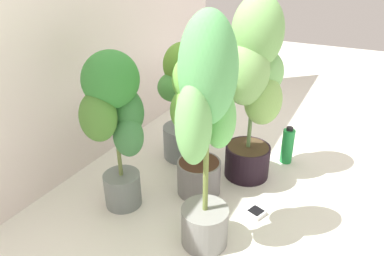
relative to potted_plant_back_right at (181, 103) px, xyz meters
name	(u,v)px	position (x,y,z in m)	size (l,w,h in m)	color
ground_plane	(217,196)	(-0.28, -0.38, -0.38)	(8.00, 8.00, 0.00)	silver
potted_plant_back_right	(181,103)	(0.00, 0.00, 0.00)	(0.32, 0.26, 0.74)	slate
potted_plant_front_right	(255,81)	(-0.01, -0.45, 0.21)	(0.44, 0.37, 1.03)	black
potted_plant_front_left	(206,125)	(-0.62, -0.46, 0.22)	(0.35, 0.30, 1.03)	gray
potted_plant_back_left	(116,118)	(-0.57, 0.03, 0.13)	(0.37, 0.33, 0.82)	slate
potted_plant_center	(199,115)	(-0.29, -0.27, 0.09)	(0.37, 0.37, 0.79)	slate
hygrometer_box	(256,213)	(-0.33, -0.61, -0.37)	(0.10, 0.10, 0.03)	white
nutrient_bottle	(287,146)	(0.25, -0.62, -0.26)	(0.07, 0.07, 0.24)	green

